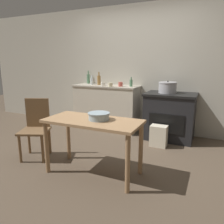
% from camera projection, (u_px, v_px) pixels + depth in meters
% --- Properties ---
extents(ground_plane, '(14.00, 14.00, 0.00)m').
position_uv_depth(ground_plane, '(102.00, 155.00, 3.42)').
color(ground_plane, brown).
extents(wall_back, '(8.00, 0.07, 2.55)m').
position_uv_depth(wall_back, '(136.00, 69.00, 4.54)').
color(wall_back, '#B2AD9E').
rests_on(wall_back, ground_plane).
extents(counter_cabinet, '(1.40, 0.52, 0.95)m').
position_uv_depth(counter_cabinet, '(106.00, 107.00, 4.70)').
color(counter_cabinet, beige).
rests_on(counter_cabinet, ground_plane).
extents(stove, '(0.92, 0.66, 0.87)m').
position_uv_depth(stove, '(170.00, 116.00, 4.09)').
color(stove, black).
rests_on(stove, ground_plane).
extents(work_table, '(1.22, 0.57, 0.72)m').
position_uv_depth(work_table, '(93.00, 128.00, 2.75)').
color(work_table, '#A87F56').
rests_on(work_table, ground_plane).
extents(chair, '(0.52, 0.52, 0.89)m').
position_uv_depth(chair, '(36.00, 127.00, 3.31)').
color(chair, brown).
rests_on(chair, ground_plane).
extents(flour_sack, '(0.28, 0.20, 0.37)m').
position_uv_depth(flour_sack, '(159.00, 136.00, 3.76)').
color(flour_sack, beige).
rests_on(flour_sack, ground_plane).
extents(stock_pot, '(0.33, 0.33, 0.23)m').
position_uv_depth(stock_pot, '(168.00, 87.00, 4.00)').
color(stock_pot, '#A8A8AD').
rests_on(stock_pot, stove).
extents(mixing_bowl_large, '(0.28, 0.28, 0.09)m').
position_uv_depth(mixing_bowl_large, '(99.00, 116.00, 2.71)').
color(mixing_bowl_large, '#93A8B2').
rests_on(mixing_bowl_large, work_table).
extents(bottle_far_left, '(0.07, 0.07, 0.27)m').
position_uv_depth(bottle_far_left, '(99.00, 80.00, 4.67)').
color(bottle_far_left, olive).
rests_on(bottle_far_left, counter_cabinet).
extents(bottle_left, '(0.06, 0.06, 0.19)m').
position_uv_depth(bottle_left, '(131.00, 83.00, 4.37)').
color(bottle_left, '#517F5B').
rests_on(bottle_left, counter_cabinet).
extents(bottle_mid_left, '(0.06, 0.06, 0.29)m').
position_uv_depth(bottle_mid_left, '(88.00, 79.00, 4.96)').
color(bottle_mid_left, '#517F5B').
rests_on(bottle_mid_left, counter_cabinet).
extents(bottle_center_left, '(0.06, 0.06, 0.20)m').
position_uv_depth(bottle_center_left, '(92.00, 81.00, 4.74)').
color(bottle_center_left, silver).
rests_on(bottle_center_left, counter_cabinet).
extents(cup_center, '(0.08, 0.08, 0.08)m').
position_uv_depth(cup_center, '(110.00, 85.00, 4.34)').
color(cup_center, beige).
rests_on(cup_center, counter_cabinet).
extents(cup_center_right, '(0.09, 0.09, 0.09)m').
position_uv_depth(cup_center_right, '(121.00, 84.00, 4.38)').
color(cup_center_right, '#B74C42').
rests_on(cup_center_right, counter_cabinet).
extents(cup_mid_right, '(0.08, 0.08, 0.08)m').
position_uv_depth(cup_mid_right, '(103.00, 84.00, 4.44)').
color(cup_mid_right, silver).
rests_on(cup_mid_right, counter_cabinet).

